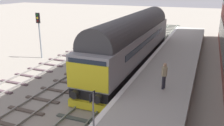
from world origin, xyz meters
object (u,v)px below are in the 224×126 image
at_px(signal_post_far, 39,29).
at_px(waiting_passenger, 164,73).
at_px(diesel_locomotive, 133,39).
at_px(platform_number_sign, 93,106).

height_order(signal_post_far, waiting_passenger, signal_post_far).
xyz_separation_m(signal_post_far, waiting_passenger, (13.24, -5.38, -0.91)).
relative_size(diesel_locomotive, waiting_passenger, 11.18).
xyz_separation_m(signal_post_far, platform_number_sign, (11.28, -11.02, -0.68)).
distance_m(signal_post_far, platform_number_sign, 15.78).
bearing_deg(platform_number_sign, signal_post_far, 135.66).
bearing_deg(waiting_passenger, platform_number_sign, 176.36).
relative_size(diesel_locomotive, signal_post_far, 4.06).
distance_m(diesel_locomotive, waiting_passenger, 7.71).
bearing_deg(signal_post_far, platform_number_sign, -44.34).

